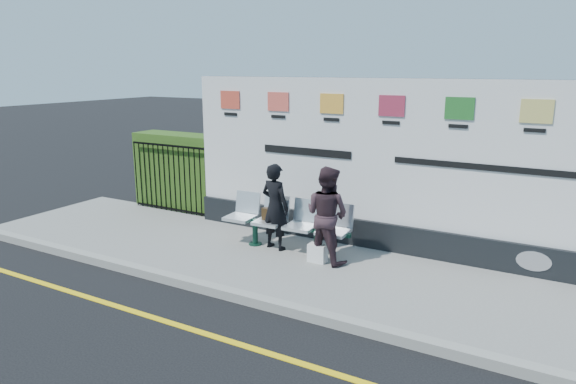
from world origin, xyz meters
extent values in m
plane|color=black|center=(0.00, 0.00, 0.00)|extent=(80.00, 80.00, 0.00)
cube|color=gray|center=(0.00, 2.50, 0.06)|extent=(14.00, 3.00, 0.12)
cube|color=gray|center=(0.00, 1.00, 0.07)|extent=(14.00, 0.18, 0.14)
cube|color=yellow|center=(0.00, 0.00, 0.00)|extent=(14.00, 0.10, 0.01)
cube|color=black|center=(0.50, 3.85, 0.37)|extent=(8.00, 0.30, 0.50)
cube|color=silver|center=(0.50, 3.85, 1.87)|extent=(8.00, 0.14, 2.50)
cube|color=#315419|center=(-4.58, 4.30, 0.97)|extent=(2.35, 0.70, 1.70)
imported|color=black|center=(-1.26, 2.89, 0.90)|extent=(0.62, 0.46, 1.55)
imported|color=#332127|center=(-0.19, 2.77, 0.93)|extent=(0.89, 0.75, 1.62)
cube|color=black|center=(-1.38, 2.90, 0.73)|extent=(0.30, 0.16, 0.22)
cube|color=white|center=(-0.30, 2.66, 0.27)|extent=(0.30, 0.18, 0.30)
camera|label=1|loc=(3.22, -4.64, 3.30)|focal=32.00mm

